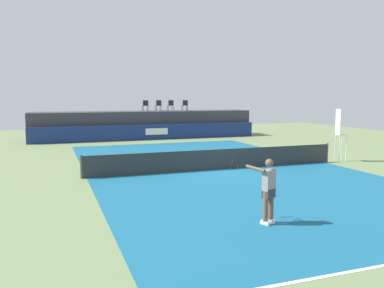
{
  "coord_description": "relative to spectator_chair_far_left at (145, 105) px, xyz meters",
  "views": [
    {
      "loc": [
        -7.37,
        -16.86,
        3.42
      ],
      "look_at": [
        -0.58,
        2.0,
        1.0
      ],
      "focal_mm": 37.11,
      "sensor_mm": 36.0,
      "label": 1
    }
  ],
  "objects": [
    {
      "name": "ground_plane",
      "position": [
        -0.1,
        -12.21,
        -2.69
      ],
      "size": [
        48.0,
        48.0,
        0.0
      ],
      "primitive_type": "plane",
      "color": "#6B7F51"
    },
    {
      "name": "court_inner",
      "position": [
        -0.1,
        -15.21,
        -2.69
      ],
      "size": [
        12.0,
        22.0,
        0.0
      ],
      "primitive_type": "cube",
      "color": "#16597A",
      "rests_on": "ground"
    },
    {
      "name": "sponsor_wall",
      "position": [
        -0.1,
        -1.71,
        -2.09
      ],
      "size": [
        18.0,
        0.22,
        1.2
      ],
      "color": "navy",
      "rests_on": "ground"
    },
    {
      "name": "spectator_platform",
      "position": [
        -0.1,
        0.09,
        -1.59
      ],
      "size": [
        18.0,
        2.8,
        2.2
      ],
      "primitive_type": "cube",
      "color": "#38383D",
      "rests_on": "ground"
    },
    {
      "name": "spectator_chair_far_left",
      "position": [
        0.0,
        0.0,
        0.0
      ],
      "size": [
        0.46,
        0.46,
        0.89
      ],
      "color": "#1E232D",
      "rests_on": "spectator_platform"
    },
    {
      "name": "spectator_chair_left",
      "position": [
        1.12,
        0.05,
        0.0
      ],
      "size": [
        0.44,
        0.44,
        0.89
      ],
      "color": "#1E232D",
      "rests_on": "spectator_platform"
    },
    {
      "name": "spectator_chair_center",
      "position": [
        2.16,
        -0.01,
        0.0
      ],
      "size": [
        0.44,
        0.44,
        0.89
      ],
      "color": "#1E232D",
      "rests_on": "spectator_platform"
    },
    {
      "name": "spectator_chair_right",
      "position": [
        3.36,
        -0.23,
        0.0
      ],
      "size": [
        0.48,
        0.48,
        0.89
      ],
      "color": "#1E232D",
      "rests_on": "spectator_platform"
    },
    {
      "name": "umpire_chair",
      "position": [
        6.83,
        -15.2,
        -1.11
      ],
      "size": [
        0.49,
        0.49,
        2.76
      ],
      "color": "white",
      "rests_on": "ground"
    },
    {
      "name": "tennis_net",
      "position": [
        -0.1,
        -15.21,
        -2.22
      ],
      "size": [
        12.4,
        0.02,
        0.95
      ],
      "primitive_type": "cube",
      "color": "#2D2D2D",
      "rests_on": "ground"
    },
    {
      "name": "net_post_near",
      "position": [
        -6.3,
        -15.21,
        -2.19
      ],
      "size": [
        0.1,
        0.1,
        1.0
      ],
      "primitive_type": "cylinder",
      "color": "#4C4C51",
      "rests_on": "ground"
    },
    {
      "name": "net_post_far",
      "position": [
        6.1,
        -15.21,
        -2.19
      ],
      "size": [
        0.1,
        0.1,
        1.0
      ],
      "primitive_type": "cylinder",
      "color": "#4C4C51",
      "rests_on": "ground"
    },
    {
      "name": "tennis_player",
      "position": [
        -2.04,
        -22.98,
        -1.73
      ],
      "size": [
        1.02,
        1.07,
        1.77
      ],
      "color": "white",
      "rests_on": "court_inner"
    },
    {
      "name": "tennis_ball",
      "position": [
        4.39,
        -14.17,
        -2.66
      ],
      "size": [
        0.07,
        0.07,
        0.07
      ],
      "primitive_type": "sphere",
      "color": "#D8EA33",
      "rests_on": "court_inner"
    }
  ]
}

